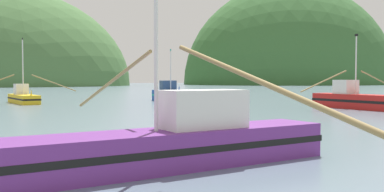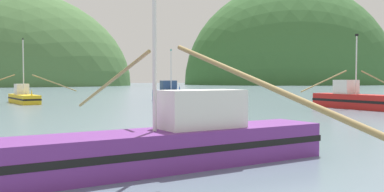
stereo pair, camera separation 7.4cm
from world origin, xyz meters
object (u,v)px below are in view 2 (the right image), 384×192
Objects in this scene: fishing_boat_blue at (170,95)px; fishing_boat_yellow at (24,97)px; fishing_boat_purple at (168,143)px; fishing_boat_red at (353,99)px.

fishing_boat_yellow is at bearing -100.06° from fishing_boat_blue.
fishing_boat_blue is at bearing 68.48° from fishing_boat_yellow.
fishing_boat_yellow is at bearing -93.47° from fishing_boat_purple.
fishing_boat_yellow reaches higher than fishing_boat_red.
fishing_boat_purple is 1.45× the size of fishing_boat_yellow.
fishing_boat_red is 1.09× the size of fishing_boat_yellow.
fishing_boat_yellow reaches higher than fishing_boat_blue.
fishing_boat_red reaches higher than fishing_boat_purple.
fishing_boat_blue is (8.04, 36.63, 0.06)m from fishing_boat_purple.
fishing_boat_red reaches higher than fishing_boat_blue.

